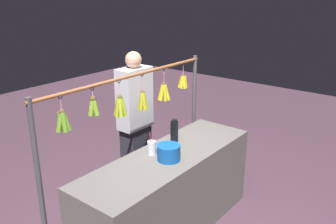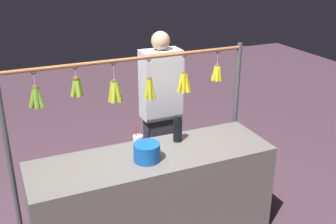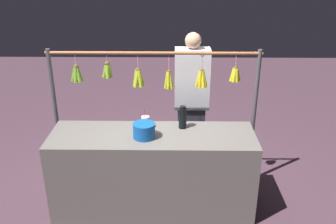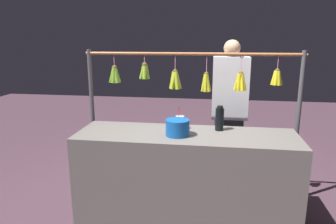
# 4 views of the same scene
# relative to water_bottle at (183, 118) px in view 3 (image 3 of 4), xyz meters

# --- Properties ---
(ground_plane) EXTENTS (12.00, 12.00, 0.00)m
(ground_plane) POSITION_rel_water_bottle_xyz_m (0.29, 0.16, -0.94)
(ground_plane) COLOR #4C3340
(market_counter) EXTENTS (2.00, 0.62, 0.83)m
(market_counter) POSITION_rel_water_bottle_xyz_m (0.29, 0.16, -0.53)
(market_counter) COLOR #66605B
(market_counter) RESTS_ON ground
(display_rack) EXTENTS (2.20, 0.13, 1.56)m
(display_rack) POSITION_rel_water_bottle_xyz_m (0.30, -0.29, 0.19)
(display_rack) COLOR #4C4C51
(display_rack) RESTS_ON ground
(water_bottle) EXTENTS (0.08, 0.08, 0.23)m
(water_bottle) POSITION_rel_water_bottle_xyz_m (0.00, 0.00, 0.00)
(water_bottle) COLOR black
(water_bottle) RESTS_ON market_counter
(blue_bucket) EXTENTS (0.21, 0.21, 0.14)m
(blue_bucket) POSITION_rel_water_bottle_xyz_m (0.37, 0.22, -0.04)
(blue_bucket) COLOR #1455AA
(blue_bucket) RESTS_ON market_counter
(drink_cup) EXTENTS (0.08, 0.08, 0.21)m
(drink_cup) POSITION_rel_water_bottle_xyz_m (0.37, 0.02, -0.05)
(drink_cup) COLOR silver
(drink_cup) RESTS_ON market_counter
(vendor_person) EXTENTS (0.39, 0.21, 1.66)m
(vendor_person) POSITION_rel_water_bottle_xyz_m (-0.12, -0.65, -0.12)
(vendor_person) COLOR #2D2D38
(vendor_person) RESTS_ON ground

